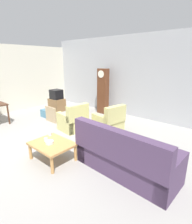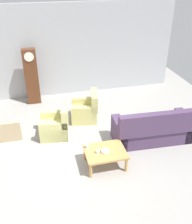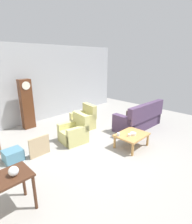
% 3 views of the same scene
% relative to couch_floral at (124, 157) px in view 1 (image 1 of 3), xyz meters
% --- Properties ---
extents(ground_plane, '(10.40, 10.40, 0.00)m').
position_rel_couch_floral_xyz_m(ground_plane, '(-2.05, 0.04, -0.36)').
color(ground_plane, '#999691').
extents(garage_door_wall, '(8.40, 0.16, 3.20)m').
position_rel_couch_floral_xyz_m(garage_door_wall, '(-2.05, 3.64, 1.24)').
color(garage_door_wall, '#ADAFB5').
rests_on(garage_door_wall, ground_plane).
extents(pegboard_wall_left, '(0.12, 6.40, 2.88)m').
position_rel_couch_floral_xyz_m(pegboard_wall_left, '(-6.25, 0.44, 1.08)').
color(pegboard_wall_left, silver).
rests_on(pegboard_wall_left, ground_plane).
extents(couch_floral, '(2.14, 0.98, 1.04)m').
position_rel_couch_floral_xyz_m(couch_floral, '(0.00, 0.00, 0.00)').
color(couch_floral, '#4C3856').
rests_on(couch_floral, ground_plane).
extents(armchair_olive_near, '(0.89, 0.86, 0.92)m').
position_rel_couch_floral_xyz_m(armchair_olive_near, '(-2.52, 0.90, -0.05)').
color(armchair_olive_near, '#CCC67A').
rests_on(armchair_olive_near, ground_plane).
extents(armchair_olive_far, '(0.92, 0.89, 0.92)m').
position_rel_couch_floral_xyz_m(armchair_olive_far, '(-1.54, 1.54, -0.05)').
color(armchair_olive_far, '#C6BF74').
rests_on(armchair_olive_far, ground_plane).
extents(coffee_table_wood, '(0.96, 0.76, 0.43)m').
position_rel_couch_floral_xyz_m(coffee_table_wood, '(-1.52, -0.66, 0.01)').
color(coffee_table_wood, tan).
rests_on(coffee_table_wood, ground_plane).
extents(grandfather_clock, '(0.44, 0.30, 1.91)m').
position_rel_couch_floral_xyz_m(grandfather_clock, '(-3.05, 3.11, 0.61)').
color(grandfather_clock, '#562D19').
rests_on(grandfather_clock, ground_plane).
extents(tv_stand_cabinet, '(0.68, 0.52, 0.55)m').
position_rel_couch_floral_xyz_m(tv_stand_cabinet, '(-4.86, 2.00, -0.08)').
color(tv_stand_cabinet, brown).
rests_on(tv_stand_cabinet, ground_plane).
extents(tv_crt, '(0.48, 0.44, 0.42)m').
position_rel_couch_floral_xyz_m(tv_crt, '(-4.86, 2.00, 0.41)').
color(tv_crt, black).
rests_on(tv_crt, tv_stand_cabinet).
extents(framed_picture_leaning, '(0.60, 0.05, 0.58)m').
position_rel_couch_floral_xyz_m(framed_picture_leaning, '(-3.77, 0.89, -0.07)').
color(framed_picture_leaning, tan).
rests_on(framed_picture_leaning, ground_plane).
extents(storage_box_blue, '(0.47, 0.42, 0.31)m').
position_rel_couch_floral_xyz_m(storage_box_blue, '(-4.40, 1.19, -0.20)').
color(storage_box_blue, teal).
rests_on(storage_box_blue, ground_plane).
extents(cup_white_porcelain, '(0.09, 0.09, 0.08)m').
position_rel_couch_floral_xyz_m(cup_white_porcelain, '(-1.71, -0.69, 0.11)').
color(cup_white_porcelain, white).
rests_on(cup_white_porcelain, coffee_table_wood).
extents(cup_blue_rimmed, '(0.09, 0.09, 0.10)m').
position_rel_couch_floral_xyz_m(cup_blue_rimmed, '(-1.91, -0.44, 0.12)').
color(cup_blue_rimmed, silver).
rests_on(cup_blue_rimmed, coffee_table_wood).
extents(bowl_white_stacked, '(0.18, 0.18, 0.07)m').
position_rel_couch_floral_xyz_m(bowl_white_stacked, '(-1.53, -0.71, 0.11)').
color(bowl_white_stacked, white).
rests_on(bowl_white_stacked, coffee_table_wood).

